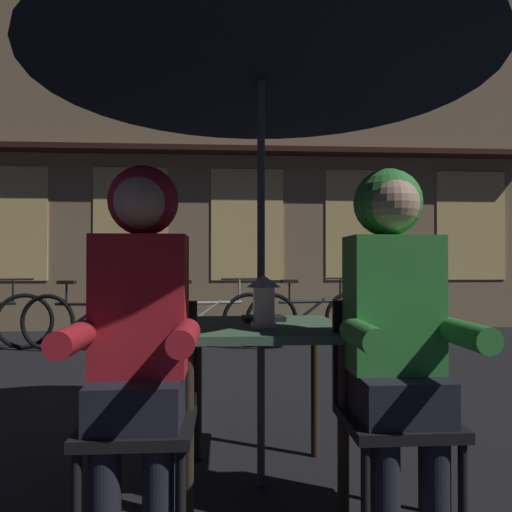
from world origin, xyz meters
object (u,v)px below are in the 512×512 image
at_px(chair_right, 390,400).
at_px(bicycle_third, 207,320).
at_px(bicycle_second, 90,322).
at_px(person_right_hooded, 395,310).
at_px(book, 264,318).
at_px(chair_left, 142,404).
at_px(person_left_hooded, 140,312).
at_px(cafe_table, 261,346).
at_px(lantern, 264,300).
at_px(bicycle_fourth, 311,318).
at_px(patio_umbrella, 261,41).

xyz_separation_m(chair_right, bicycle_third, (-0.87, 3.86, -0.14)).
relative_size(chair_right, bicycle_second, 0.52).
bearing_deg(bicycle_third, person_right_hooded, -77.49).
bearing_deg(book, chair_right, -52.88).
xyz_separation_m(chair_left, chair_right, (0.96, 0.00, 0.00)).
height_order(chair_right, person_left_hooded, person_left_hooded).
relative_size(cafe_table, bicycle_second, 0.44).
bearing_deg(person_left_hooded, bicycle_third, 88.66).
relative_size(bicycle_second, book, 8.35).
xyz_separation_m(chair_right, person_right_hooded, (0.00, -0.06, 0.36)).
bearing_deg(person_right_hooded, lantern, 143.97).
bearing_deg(cafe_table, bicycle_third, 96.35).
distance_m(cafe_table, bicycle_fourth, 3.71).
xyz_separation_m(chair_left, person_left_hooded, (-0.00, -0.06, 0.36)).
bearing_deg(chair_right, bicycle_second, 120.31).
bearing_deg(lantern, chair_left, -149.25).
xyz_separation_m(bicycle_second, bicycle_third, (1.32, 0.11, 0.00)).
bearing_deg(chair_right, bicycle_fourth, 84.27).
relative_size(person_right_hooded, book, 7.00).
bearing_deg(cafe_table, chair_right, -37.55).
height_order(cafe_table, bicycle_third, bicycle_third).
distance_m(person_right_hooded, bicycle_second, 4.42).
distance_m(lantern, bicycle_fourth, 3.81).
distance_m(patio_umbrella, bicycle_second, 4.16).
relative_size(cafe_table, person_left_hooded, 0.53).
bearing_deg(chair_left, book, 45.17).
relative_size(bicycle_second, bicycle_third, 1.00).
xyz_separation_m(cafe_table, bicycle_third, (-0.39, 3.49, -0.29)).
xyz_separation_m(cafe_table, chair_left, (-0.48, -0.37, -0.15)).
height_order(chair_right, bicycle_third, chair_right).
bearing_deg(lantern, person_left_hooded, -144.55).
bearing_deg(bicycle_third, lantern, -83.71).
relative_size(chair_left, person_left_hooded, 0.62).
bearing_deg(lantern, person_right_hooded, -36.03).
relative_size(person_left_hooded, bicycle_third, 0.84).
bearing_deg(bicycle_fourth, cafe_table, -103.73).
relative_size(chair_right, bicycle_fourth, 0.53).
distance_m(lantern, person_right_hooded, 0.59).
distance_m(chair_right, bicycle_fourth, 3.98).
xyz_separation_m(cafe_table, bicycle_fourth, (0.88, 3.59, -0.29)).
bearing_deg(person_left_hooded, person_right_hooded, 0.00).
height_order(person_right_hooded, book, person_right_hooded).
distance_m(lantern, person_left_hooded, 0.60).
xyz_separation_m(cafe_table, person_right_hooded, (0.48, -0.43, 0.21)).
height_order(bicycle_fourth, book, bicycle_fourth).
relative_size(lantern, bicycle_fourth, 0.14).
distance_m(lantern, chair_left, 0.68).
distance_m(person_right_hooded, bicycle_third, 4.04).
bearing_deg(cafe_table, bicycle_second, 116.86).
bearing_deg(person_left_hooded, patio_umbrella, 41.57).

